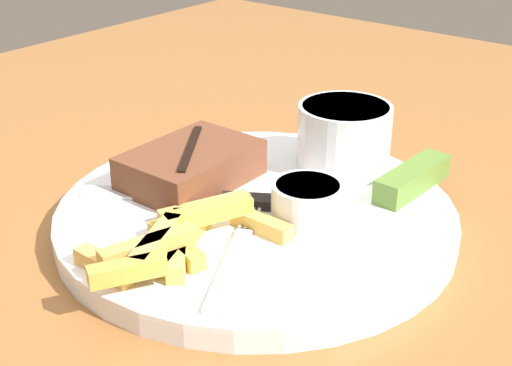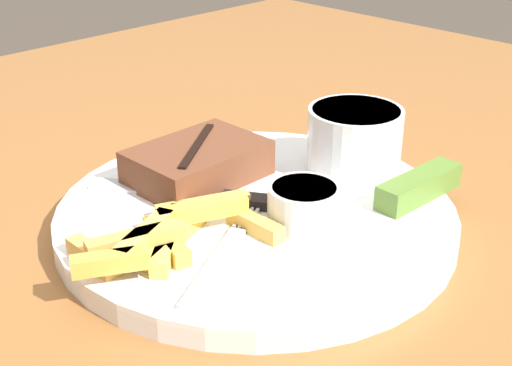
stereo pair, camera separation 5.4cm
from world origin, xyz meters
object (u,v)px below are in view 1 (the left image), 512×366
coleslaw_cup (344,133)px  steak_portion (189,167)px  knife_utensil (207,197)px  fork_utensil (233,260)px  dipping_sauce_cup (307,201)px  pickle_spear (412,178)px  dinner_plate (256,216)px

coleslaw_cup → steak_portion: bearing=142.7°
coleslaw_cup → knife_utensil: size_ratio=0.53×
fork_utensil → knife_utensil: size_ratio=0.83×
dipping_sauce_cup → fork_utensil: bearing=175.8°
pickle_spear → dinner_plate: bearing=141.5°
steak_portion → fork_utensil: 0.13m
steak_portion → coleslaw_cup: size_ratio=1.36×
dinner_plate → knife_utensil: size_ratio=2.07×
steak_portion → fork_utensil: size_ratio=0.87×
dinner_plate → knife_utensil: bearing=113.5°
dipping_sauce_cup → pickle_spear: size_ratio=0.63×
steak_portion → knife_utensil: bearing=-113.8°
dinner_plate → steak_portion: steak_portion is taller
pickle_spear → coleslaw_cup: bearing=87.7°
coleslaw_cup → knife_utensil: (-0.12, 0.05, -0.03)m
dinner_plate → pickle_spear: bearing=-38.5°
dipping_sauce_cup → dinner_plate: bearing=97.4°
coleslaw_cup → pickle_spear: (-0.00, -0.07, -0.02)m
steak_portion → dipping_sauce_cup: bearing=-85.9°
pickle_spear → dipping_sauce_cup: bearing=158.9°
steak_portion → pickle_spear: (0.10, -0.15, -0.00)m
coleslaw_cup → fork_utensil: (-0.18, -0.03, -0.03)m
coleslaw_cup → pickle_spear: coleslaw_cup is taller
dinner_plate → steak_portion: 0.07m
fork_utensil → dinner_plate: bearing=0.0°
coleslaw_cup → knife_utensil: bearing=157.5°
steak_portion → knife_utensil: size_ratio=0.72×
coleslaw_cup → knife_utensil: coleslaw_cup is taller
fork_utensil → knife_utensil: (0.06, 0.08, 0.00)m
dinner_plate → fork_utensil: size_ratio=2.49×
steak_portion → pickle_spear: bearing=-55.1°
steak_portion → coleslaw_cup: bearing=-37.3°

